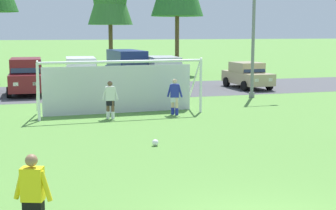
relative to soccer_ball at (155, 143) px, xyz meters
name	(u,v)px	position (x,y,z in m)	size (l,w,h in m)	color
ground_plane	(120,110)	(0.18, 7.53, -0.11)	(400.00, 400.00, 0.00)	#598C3D
parking_lot_strip	(98,91)	(0.18, 15.18, -0.11)	(52.00, 8.40, 0.01)	#4C4C51
soccer_ball	(155,143)	(0.00, 0.00, 0.00)	(0.22, 0.22, 0.22)	white
soccer_goal	(120,86)	(0.04, 6.58, 1.18)	(7.47, 2.16, 2.57)	white
referee	(33,199)	(-3.93, -6.57, 0.71)	(0.69, 0.40, 1.64)	#936B4C
player_defender_far	(110,100)	(-0.61, 5.40, 0.71)	(0.73, 0.26, 1.64)	brown
player_winger_left	(175,97)	(2.36, 5.59, 0.71)	(0.68, 0.43, 1.64)	beige
parked_car_slot_left	(26,76)	(-4.12, 14.93, 1.00)	(2.20, 4.63, 2.16)	maroon
parked_car_slot_center_left	(81,74)	(-0.86, 15.04, 1.00)	(2.36, 4.71, 2.16)	silver
parked_car_slot_center	(127,68)	(2.32, 16.38, 1.23)	(2.42, 4.91, 2.52)	navy
parked_car_slot_center_right	(164,73)	(4.33, 14.56, 1.00)	(2.28, 4.67, 2.16)	#B2B2BC
parked_car_slot_right	(247,75)	(10.00, 14.14, 0.77)	(2.22, 4.29, 1.72)	tan
street_lamp	(256,36)	(8.49, 9.92, 3.38)	(2.00, 0.32, 6.71)	slate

